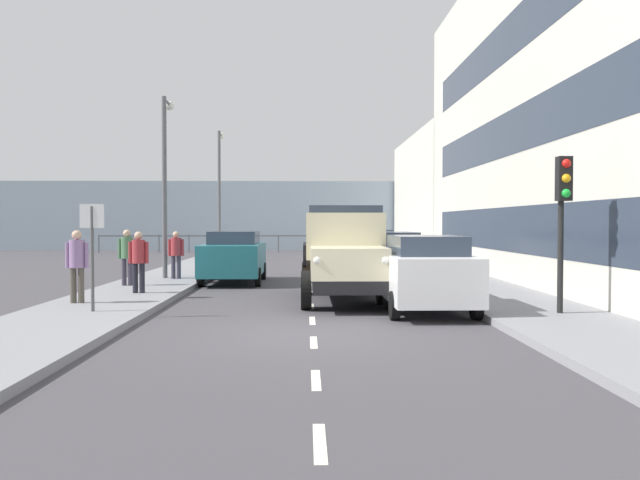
{
  "coord_description": "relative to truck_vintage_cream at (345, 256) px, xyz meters",
  "views": [
    {
      "loc": [
        0.12,
        11.67,
        2.01
      ],
      "look_at": [
        -0.39,
        -12.82,
        1.35
      ],
      "focal_mm": 36.58,
      "sensor_mm": 36.0,
      "label": 1
    }
  ],
  "objects": [
    {
      "name": "car_white_kerbside_near",
      "position": [
        -1.7,
        1.71,
        -0.28
      ],
      "size": [
        1.88,
        4.1,
        1.72
      ],
      "color": "white",
      "rests_on": "ground_plane"
    },
    {
      "name": "street_sign",
      "position": [
        5.44,
        2.6,
        0.5
      ],
      "size": [
        0.5,
        0.07,
        2.25
      ],
      "color": "#4C4C4C",
      "rests_on": "sidewalk_right"
    },
    {
      "name": "pedestrian_couple_b",
      "position": [
        6.27,
        1.15,
        -0.04
      ],
      "size": [
        0.53,
        0.34,
        1.68
      ],
      "color": "#4C473D",
      "rests_on": "sidewalk_right"
    },
    {
      "name": "pedestrian_strolling",
      "position": [
        5.29,
        -5.35,
        -0.11
      ],
      "size": [
        0.53,
        0.34,
        1.57
      ],
      "color": "#383342",
      "rests_on": "sidewalk_right"
    },
    {
      "name": "sea_horizon",
      "position": [
        0.84,
        -31.06,
        1.32
      ],
      "size": [
        80.0,
        0.8,
        5.0
      ],
      "primitive_type": "cube",
      "color": "#8C9EAD",
      "rests_on": "ground_plane"
    },
    {
      "name": "pedestrian_in_dark_coat",
      "position": [
        6.27,
        -3.05,
        -0.06
      ],
      "size": [
        0.53,
        0.34,
        1.65
      ],
      "color": "#383342",
      "rests_on": "sidewalk_right"
    },
    {
      "name": "lamp_post_promenade",
      "position": [
        5.72,
        -5.84,
        2.63
      ],
      "size": [
        0.32,
        1.14,
        6.09
      ],
      "color": "#59595B",
      "rests_on": "sidewalk_right"
    },
    {
      "name": "building_far_block",
      "position": [
        -9.61,
        -23.14,
        2.43
      ],
      "size": [
        8.49,
        14.5,
        7.22
      ],
      "color": "beige",
      "rests_on": "ground_plane"
    },
    {
      "name": "pedestrian_by_lamp",
      "position": [
        5.4,
        -0.97,
        -0.08
      ],
      "size": [
        0.53,
        0.34,
        1.62
      ],
      "color": "black",
      "rests_on": "sidewalk_right"
    },
    {
      "name": "lamp_post_far",
      "position": [
        5.62,
        -18.77,
        2.98
      ],
      "size": [
        0.32,
        1.14,
        6.77
      ],
      "color": "#59595B",
      "rests_on": "sidewalk_right"
    },
    {
      "name": "sidewalk_right",
      "position": [
        5.69,
        -6.38,
        -1.1
      ],
      "size": [
        2.71,
        43.35,
        0.15
      ],
      "primitive_type": "cube",
      "color": "gray",
      "rests_on": "ground_plane"
    },
    {
      "name": "seawall_railing",
      "position": [
        0.84,
        -27.46,
        -0.26
      ],
      "size": [
        28.08,
        0.08,
        1.2
      ],
      "color": "#4C5156",
      "rests_on": "ground_plane"
    },
    {
      "name": "car_silver_kerbside_2",
      "position": [
        -1.7,
        -10.36,
        -0.28
      ],
      "size": [
        1.9,
        3.94,
        1.72
      ],
      "color": "#B7BABF",
      "rests_on": "ground_plane"
    },
    {
      "name": "car_grey_kerbside_1",
      "position": [
        -1.7,
        -4.07,
        -0.28
      ],
      "size": [
        1.77,
        4.54,
        1.72
      ],
      "color": "slate",
      "rests_on": "ground_plane"
    },
    {
      "name": "ground_plane",
      "position": [
        0.84,
        -6.38,
        -1.18
      ],
      "size": [
        80.0,
        80.0,
        0.0
      ],
      "primitive_type": "plane",
      "color": "#423F44"
    },
    {
      "name": "truck_vintage_cream",
      "position": [
        0.0,
        0.0,
        0.0
      ],
      "size": [
        2.17,
        5.64,
        2.43
      ],
      "color": "black",
      "rests_on": "ground_plane"
    },
    {
      "name": "car_teal_oppositeside_0",
      "position": [
        3.38,
        -5.46,
        -0.28
      ],
      "size": [
        1.97,
        4.15,
        1.72
      ],
      "color": "#1E6670",
      "rests_on": "ground_plane"
    },
    {
      "name": "sidewalk_left",
      "position": [
        -4.01,
        -6.38,
        -1.1
      ],
      "size": [
        2.71,
        43.35,
        0.15
      ],
      "primitive_type": "cube",
      "color": "gray",
      "rests_on": "ground_plane"
    },
    {
      "name": "road_centreline_markings",
      "position": [
        0.84,
        -6.18,
        -1.17
      ],
      "size": [
        0.12,
        39.65,
        0.01
      ],
      "color": "silver",
      "rests_on": "ground_plane"
    },
    {
      "name": "traffic_light_near",
      "position": [
        -4.26,
        3.14,
        1.29
      ],
      "size": [
        0.28,
        0.41,
        3.2
      ],
      "color": "black",
      "rests_on": "sidewalk_left"
    }
  ]
}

